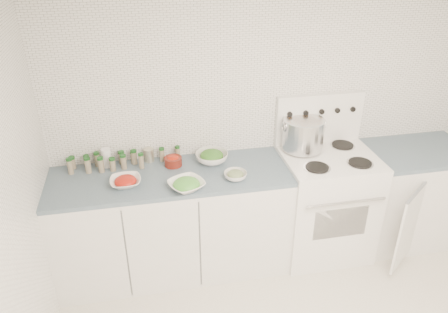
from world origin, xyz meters
TOP-DOWN VIEW (x-y plane):
  - room_walls at (0.00, 0.00)m, footprint 3.54×3.04m
  - counter_left at (-0.82, 1.19)m, footprint 1.85×0.62m
  - stove at (0.48, 1.19)m, footprint 0.76×0.70m
  - counter_right at (1.30, 1.19)m, footprint 0.89×0.87m
  - stock_pot at (0.29, 1.34)m, footprint 0.36×0.34m
  - bowl_tomato at (-1.16, 1.11)m, footprint 0.23×0.23m
  - bowl_snowpea at (-0.72, 0.97)m, footprint 0.33×0.33m
  - bowl_broccoli at (-0.47, 1.33)m, footprint 0.28×0.28m
  - bowl_zucchini at (-0.34, 1.04)m, footprint 0.21×0.21m
  - bowl_pepper at (-0.78, 1.34)m, footprint 0.14×0.14m
  - salt_canister at (-1.30, 1.43)m, footprint 0.08×0.08m
  - tin_can at (-0.97, 1.45)m, footprint 0.10×0.10m
  - spice_cluster at (-1.24, 1.40)m, footprint 0.88×0.16m

SIDE VIEW (x-z plane):
  - counter_right at x=1.30m, z-range 0.00..0.90m
  - counter_left at x=-0.82m, z-range 0.00..0.90m
  - stove at x=0.48m, z-range -0.18..1.18m
  - bowl_tomato at x=-1.16m, z-range 0.89..0.97m
  - bowl_zucchini at x=-0.34m, z-range 0.90..0.97m
  - bowl_snowpea at x=-0.72m, z-range 0.89..0.98m
  - bowl_pepper at x=-0.78m, z-range 0.90..0.99m
  - bowl_broccoli at x=-0.47m, z-range 0.90..1.00m
  - tin_can at x=-0.97m, z-range 0.90..1.01m
  - spice_cluster at x=-1.24m, z-range 0.89..1.03m
  - salt_canister at x=-1.30m, z-range 0.90..1.05m
  - stock_pot at x=0.29m, z-range 0.96..1.21m
  - room_walls at x=0.00m, z-range 0.30..2.82m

